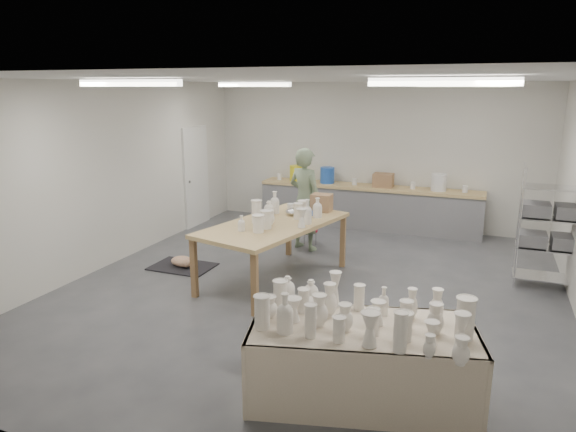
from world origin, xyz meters
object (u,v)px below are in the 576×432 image
at_px(work_table, 281,221).
at_px(potter, 305,199).
at_px(red_stool, 310,231).
at_px(drying_table, 361,357).

relative_size(work_table, potter, 1.44).
bearing_deg(work_table, red_stool, 108.89).
relative_size(drying_table, red_stool, 7.22).
relative_size(work_table, red_stool, 8.48).
bearing_deg(red_stool, work_table, -84.71).
xyz_separation_m(work_table, red_stool, (-0.17, 1.85, -0.66)).
height_order(drying_table, red_stool, drying_table).
xyz_separation_m(drying_table, work_table, (-1.89, 2.64, 0.50)).
bearing_deg(drying_table, work_table, 111.28).
height_order(drying_table, potter, potter).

